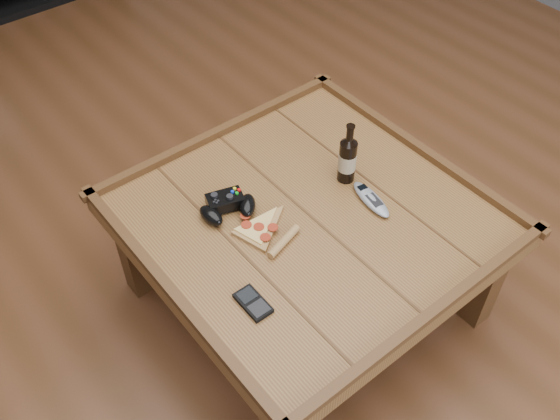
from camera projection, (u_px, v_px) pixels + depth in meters
ground at (304, 300)px, 2.23m from camera, size 6.00×6.00×0.00m
coffee_table at (308, 227)px, 1.95m from camera, size 1.03×1.03×0.48m
beer_bottle at (347, 158)px, 1.95m from camera, size 0.06×0.06×0.22m
game_controller at (228, 206)px, 1.90m from camera, size 0.19×0.16×0.05m
pizza_slice at (263, 231)px, 1.85m from camera, size 0.21×0.27×0.03m
smartphone at (253, 303)px, 1.67m from camera, size 0.06×0.11×0.01m
remote_control at (371, 199)px, 1.93m from camera, size 0.08×0.18×0.03m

